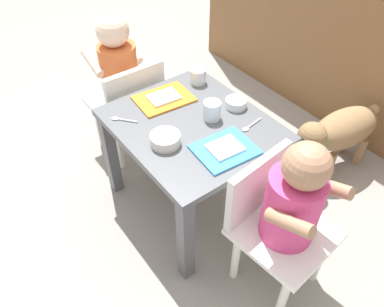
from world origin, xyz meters
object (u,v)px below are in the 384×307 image
spoon_by_left_tray (250,126)px  seated_child_left (121,76)px  dog (340,131)px  dining_table (192,139)px  seated_child_right (289,205)px  food_tray_right (226,148)px  cereal_bowl_right_side (165,139)px  food_tray_left (165,98)px  spoon_by_right_tray (122,120)px  water_cup_left (212,111)px  veggie_bowl_near (236,103)px  water_cup_right (198,77)px

spoon_by_left_tray → seated_child_left: bearing=-162.2°
dog → dining_table: bearing=-108.8°
dining_table → dog: size_ratio=1.25×
seated_child_right → spoon_by_left_tray: seated_child_right is taller
dog → food_tray_right: bearing=-93.3°
food_tray_right → cereal_bowl_right_side: cereal_bowl_right_side is taller
seated_child_left → food_tray_left: (0.27, 0.04, 0.02)m
seated_child_right → dog: size_ratio=1.37×
spoon_by_left_tray → spoon_by_right_tray: size_ratio=1.17×
cereal_bowl_right_side → seated_child_right: bearing=20.6°
seated_child_left → spoon_by_left_tray: 0.62m
seated_child_left → cereal_bowl_right_side: 0.50m
water_cup_left → spoon_by_right_tray: water_cup_left is taller
cereal_bowl_right_side → spoon_by_right_tray: bearing=-164.5°
dog → veggie_bowl_near: veggie_bowl_near is taller
dining_table → dog: (0.22, 0.63, -0.13)m
seated_child_right → water_cup_left: bearing=172.7°
water_cup_right → cereal_bowl_right_side: 0.39m
food_tray_left → dog: bearing=57.9°
water_cup_right → dining_table: bearing=-41.9°
cereal_bowl_right_side → spoon_by_right_tray: (-0.20, -0.05, -0.02)m
food_tray_left → spoon_by_left_tray: bearing=24.8°
dining_table → spoon_by_left_tray: bearing=47.5°
dog → veggie_bowl_near: (-0.20, -0.44, 0.22)m
water_cup_right → veggie_bowl_near: water_cup_right is taller
food_tray_right → water_cup_right: bearing=155.3°
dining_table → water_cup_left: bearing=75.9°
dining_table → veggie_bowl_near: veggie_bowl_near is taller
seated_child_right → spoon_by_right_tray: bearing=-161.0°
dog → water_cup_left: water_cup_left is taller
food_tray_right → water_cup_left: (-0.16, 0.07, 0.02)m
spoon_by_right_tray → dining_table: bearing=49.6°
water_cup_right → seated_child_left: bearing=-139.4°
dining_table → food_tray_right: food_tray_right is taller
water_cup_left → veggie_bowl_near: (-0.00, 0.12, -0.01)m
dining_table → veggie_bowl_near: size_ratio=7.36×
food_tray_right → veggie_bowl_near: (-0.16, 0.19, 0.01)m
food_tray_right → water_cup_left: water_cup_left is taller
seated_child_right → dining_table: bearing=-177.6°
veggie_bowl_near → food_tray_left: bearing=-136.8°
dog → water_cup_right: bearing=-132.2°
food_tray_right → water_cup_left: bearing=156.5°
food_tray_left → cereal_bowl_right_side: size_ratio=2.18×
cereal_bowl_right_side → seated_child_left: bearing=168.3°
water_cup_right → cereal_bowl_right_side: bearing=-53.4°
seated_child_left → seated_child_right: size_ratio=1.05×
cereal_bowl_right_side → veggie_bowl_near: cereal_bowl_right_side is taller
cereal_bowl_right_side → spoon_by_right_tray: cereal_bowl_right_side is taller
cereal_bowl_right_side → spoon_by_left_tray: cereal_bowl_right_side is taller
seated_child_left → food_tray_right: bearing=3.8°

